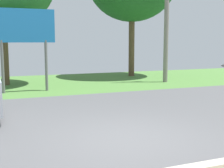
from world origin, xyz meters
The scene contains 3 objects.
ground_plane centered at (0.00, 2.95, -0.05)m, with size 40.00×22.00×0.20m.
utility_pole centered at (5.99, 8.18, 3.66)m, with size 1.80×0.24×6.97m.
roadside_billboard centered at (-1.31, 7.54, 2.55)m, with size 2.60×0.12×3.50m.
Camera 1 is at (-2.74, -6.03, 2.14)m, focal length 49.75 mm.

